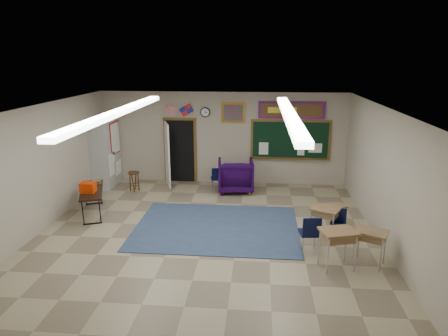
# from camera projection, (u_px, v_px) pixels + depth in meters

# --- Properties ---
(floor) EXTENTS (9.00, 9.00, 0.00)m
(floor) POSITION_uv_depth(u_px,v_px,m) (204.00, 242.00, 9.12)
(floor) COLOR tan
(floor) RESTS_ON ground
(back_wall) EXTENTS (8.00, 0.04, 3.00)m
(back_wall) POSITION_uv_depth(u_px,v_px,m) (222.00, 138.00, 13.03)
(back_wall) COLOR #AA9E8A
(back_wall) RESTS_ON floor
(front_wall) EXTENTS (8.00, 0.04, 3.00)m
(front_wall) POSITION_uv_depth(u_px,v_px,m) (147.00, 299.00, 4.40)
(front_wall) COLOR #AA9E8A
(front_wall) RESTS_ON floor
(left_wall) EXTENTS (0.04, 9.00, 3.00)m
(left_wall) POSITION_uv_depth(u_px,v_px,m) (29.00, 174.00, 9.06)
(left_wall) COLOR #AA9E8A
(left_wall) RESTS_ON floor
(right_wall) EXTENTS (0.04, 9.00, 3.00)m
(right_wall) POSITION_uv_depth(u_px,v_px,m) (392.00, 184.00, 8.38)
(right_wall) COLOR #AA9E8A
(right_wall) RESTS_ON floor
(ceiling) EXTENTS (8.00, 9.00, 0.04)m
(ceiling) POSITION_uv_depth(u_px,v_px,m) (202.00, 110.00, 8.31)
(ceiling) COLOR beige
(ceiling) RESTS_ON back_wall
(area_rug) EXTENTS (4.00, 3.00, 0.02)m
(area_rug) POSITION_uv_depth(u_px,v_px,m) (217.00, 227.00, 9.87)
(area_rug) COLOR #344564
(area_rug) RESTS_ON floor
(fluorescent_strips) EXTENTS (3.86, 6.00, 0.10)m
(fluorescent_strips) POSITION_uv_depth(u_px,v_px,m) (202.00, 113.00, 8.33)
(fluorescent_strips) COLOR white
(fluorescent_strips) RESTS_ON ceiling
(doorway) EXTENTS (1.10, 0.89, 2.16)m
(doorway) POSITION_uv_depth(u_px,v_px,m) (177.00, 152.00, 13.14)
(doorway) COLOR black
(doorway) RESTS_ON back_wall
(chalkboard) EXTENTS (2.55, 0.14, 1.30)m
(chalkboard) POSITION_uv_depth(u_px,v_px,m) (290.00, 141.00, 12.82)
(chalkboard) COLOR brown
(chalkboard) RESTS_ON back_wall
(bulletin_board) EXTENTS (2.10, 0.05, 0.55)m
(bulletin_board) POSITION_uv_depth(u_px,v_px,m) (292.00, 110.00, 12.56)
(bulletin_board) COLOR #B7140F
(bulletin_board) RESTS_ON back_wall
(framed_art_print) EXTENTS (0.75, 0.05, 0.65)m
(framed_art_print) POSITION_uv_depth(u_px,v_px,m) (233.00, 113.00, 12.74)
(framed_art_print) COLOR #A4761F
(framed_art_print) RESTS_ON back_wall
(wall_clock) EXTENTS (0.32, 0.05, 0.32)m
(wall_clock) POSITION_uv_depth(u_px,v_px,m) (205.00, 112.00, 12.82)
(wall_clock) COLOR black
(wall_clock) RESTS_ON back_wall
(wall_flags) EXTENTS (1.16, 0.06, 0.70)m
(wall_flags) POSITION_uv_depth(u_px,v_px,m) (179.00, 108.00, 12.83)
(wall_flags) COLOR red
(wall_flags) RESTS_ON back_wall
(storage_cabinet) EXTENTS (0.59, 1.25, 2.20)m
(storage_cabinet) POSITION_uv_depth(u_px,v_px,m) (106.00, 153.00, 12.84)
(storage_cabinet) COLOR #AAABA6
(storage_cabinet) RESTS_ON floor
(wingback_armchair) EXTENTS (1.17, 1.20, 1.01)m
(wingback_armchair) POSITION_uv_depth(u_px,v_px,m) (236.00, 176.00, 12.43)
(wingback_armchair) COLOR black
(wingback_armchair) RESTS_ON floor
(student_chair_reading) EXTENTS (0.46, 0.46, 0.78)m
(student_chair_reading) POSITION_uv_depth(u_px,v_px,m) (217.00, 179.00, 12.46)
(student_chair_reading) COLOR black
(student_chair_reading) RESTS_ON floor
(student_chair_desk_a) EXTENTS (0.48, 0.48, 0.87)m
(student_chair_desk_a) POSITION_uv_depth(u_px,v_px,m) (309.00, 234.00, 8.51)
(student_chair_desk_a) COLOR black
(student_chair_desk_a) RESTS_ON floor
(student_chair_desk_b) EXTENTS (0.42, 0.42, 0.74)m
(student_chair_desk_b) POSITION_uv_depth(u_px,v_px,m) (338.00, 226.00, 9.04)
(student_chair_desk_b) COLOR black
(student_chair_desk_b) RESTS_ON floor
(student_desk_front_left) EXTENTS (0.77, 0.70, 0.75)m
(student_desk_front_left) POSITION_uv_depth(u_px,v_px,m) (325.00, 221.00, 9.19)
(student_desk_front_left) COLOR olive
(student_desk_front_left) RESTS_ON floor
(student_desk_front_right) EXTENTS (0.66, 0.60, 0.64)m
(student_desk_front_right) POSITION_uv_depth(u_px,v_px,m) (334.00, 216.00, 9.66)
(student_desk_front_right) COLOR olive
(student_desk_front_right) RESTS_ON floor
(student_desk_back_left) EXTENTS (0.80, 0.68, 0.82)m
(student_desk_back_left) POSITION_uv_depth(u_px,v_px,m) (337.00, 247.00, 7.86)
(student_desk_back_left) COLOR olive
(student_desk_back_left) RESTS_ON floor
(student_desk_back_right) EXTENTS (0.77, 0.70, 0.75)m
(student_desk_back_right) POSITION_uv_depth(u_px,v_px,m) (370.00, 246.00, 8.01)
(student_desk_back_right) COLOR olive
(student_desk_back_right) RESTS_ON floor
(folding_table) EXTENTS (1.11, 1.75, 0.95)m
(folding_table) POSITION_uv_depth(u_px,v_px,m) (92.00, 200.00, 10.64)
(folding_table) COLOR black
(folding_table) RESTS_ON floor
(wooden_stool) EXTENTS (0.35, 0.35, 0.62)m
(wooden_stool) POSITION_uv_depth(u_px,v_px,m) (134.00, 181.00, 12.47)
(wooden_stool) COLOR #462915
(wooden_stool) RESTS_ON floor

